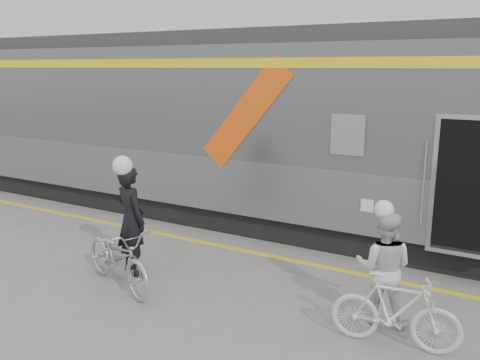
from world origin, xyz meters
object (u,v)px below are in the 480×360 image
Objects in this scene: bicycle_left at (118,256)px; bicycle_right at (395,311)px; woman at (384,268)px; man at (131,220)px.

bicycle_left is 4.18m from bicycle_right.
man is at bearing -1.65° from woman.
woman is 0.99× the size of bicycle_right.
bicycle_left is at bearing 6.55° from woman.
bicycle_left is 1.23× the size of woman.
woman is at bearing -154.46° from man.
bicycle_right is (0.30, -0.55, -0.31)m from woman.
woman reaches higher than bicycle_right.
bicycle_right is at bearing -162.04° from man.
bicycle_left is at bearing 130.21° from man.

